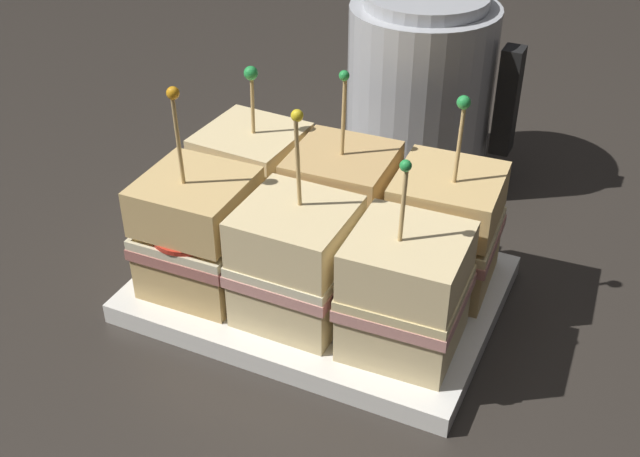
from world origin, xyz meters
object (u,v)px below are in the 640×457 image
object	(u,v)px
sandwich_back_right	(445,229)
sandwich_back_center	(340,205)
sandwich_front_left	(198,233)
serving_platter	(320,289)
kettle_steel	(424,90)
sandwich_front_right	(406,292)
sandwich_back_left	(253,182)
sandwich_front_center	(298,262)

from	to	relation	value
sandwich_back_right	sandwich_back_center	bearing A→B (deg)	-178.65
sandwich_front_left	sandwich_back_center	bearing A→B (deg)	45.36
serving_platter	sandwich_front_left	world-z (taller)	sandwich_front_left
serving_platter	kettle_steel	size ratio (longest dim) A/B	1.38
sandwich_front_right	sandwich_back_center	size ratio (longest dim) A/B	0.92
serving_platter	sandwich_front_left	bearing A→B (deg)	-153.24
sandwich_back_center	sandwich_back_right	size ratio (longest dim) A/B	1.01
sandwich_back_left	sandwich_front_right	bearing A→B (deg)	-26.58
sandwich_back_left	sandwich_back_right	xyz separation A→B (m)	(0.18, -0.00, -0.00)
serving_platter	sandwich_back_center	size ratio (longest dim) A/B	1.70
sandwich_front_right	kettle_steel	distance (m)	0.30
sandwich_front_right	sandwich_back_center	distance (m)	0.13
serving_platter	sandwich_back_center	world-z (taller)	sandwich_back_center
serving_platter	sandwich_back_left	size ratio (longest dim) A/B	1.82
serving_platter	sandwich_front_center	xyz separation A→B (m)	(0.00, -0.04, 0.06)
sandwich_front_left	sandwich_front_right	world-z (taller)	sandwich_front_left
sandwich_front_right	sandwich_back_center	world-z (taller)	sandwich_back_center
sandwich_front_center	kettle_steel	distance (m)	0.29
serving_platter	kettle_steel	world-z (taller)	kettle_steel
sandwich_back_center	sandwich_back_right	world-z (taller)	sandwich_back_center
sandwich_front_left	sandwich_back_right	world-z (taller)	sandwich_front_left
serving_platter	sandwich_back_left	distance (m)	0.12
sandwich_front_center	sandwich_front_right	world-z (taller)	sandwich_front_center
sandwich_back_center	serving_platter	bearing A→B (deg)	-88.09
sandwich_back_left	sandwich_back_center	size ratio (longest dim) A/B	0.93
serving_platter	sandwich_front_center	bearing A→B (deg)	-87.65
sandwich_front_left	sandwich_back_right	bearing A→B (deg)	26.65
sandwich_front_left	sandwich_front_right	bearing A→B (deg)	0.46
sandwich_front_center	kettle_steel	size ratio (longest dim) A/B	0.82
sandwich_front_left	serving_platter	bearing A→B (deg)	26.76
sandwich_back_left	kettle_steel	bearing A→B (deg)	64.59
serving_platter	sandwich_front_right	world-z (taller)	sandwich_front_right
sandwich_front_center	sandwich_back_left	bearing A→B (deg)	135.12
sandwich_front_center	sandwich_back_right	world-z (taller)	sandwich_front_center
serving_platter	sandwich_front_right	bearing A→B (deg)	-25.66
sandwich_back_left	sandwich_back_right	world-z (taller)	sandwich_back_right
sandwich_front_center	sandwich_back_center	xyz separation A→B (m)	(-0.00, 0.09, 0.00)
serving_platter	sandwich_front_center	distance (m)	0.07
kettle_steel	sandwich_front_left	bearing A→B (deg)	-108.08
sandwich_front_center	sandwich_back_right	bearing A→B (deg)	44.88
sandwich_front_right	serving_platter	bearing A→B (deg)	154.34
sandwich_front_right	sandwich_back_center	xyz separation A→B (m)	(-0.09, 0.09, 0.00)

